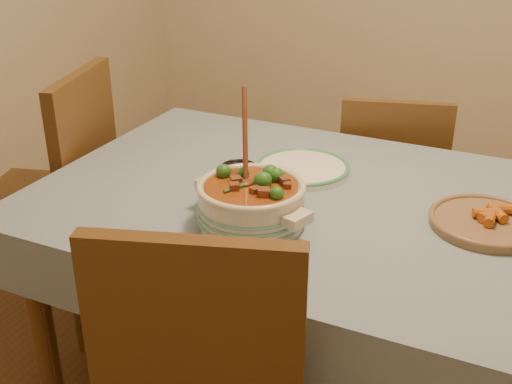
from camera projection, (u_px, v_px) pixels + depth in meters
dining_table at (326, 228)px, 1.86m from camera, size 1.68×1.08×0.76m
stew_casserole at (251, 199)px, 1.66m from camera, size 0.36×0.35×0.34m
white_plate at (303, 168)px, 2.00m from camera, size 0.39×0.39×0.03m
condiment_bowl at (239, 173)px, 1.91m from camera, size 0.11×0.11×0.06m
fried_plate at (487, 220)px, 1.67m from camera, size 0.31×0.31×0.05m
chair_far at (389, 184)px, 2.55m from camera, size 0.50×0.50×0.87m
chair_left at (60, 187)px, 2.35m from camera, size 0.57×0.57×1.00m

